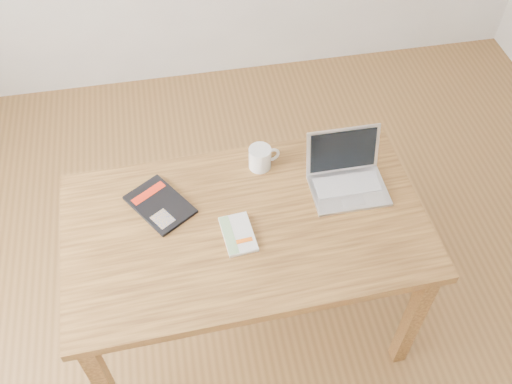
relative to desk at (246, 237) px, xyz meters
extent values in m
plane|color=brown|center=(0.14, -0.15, -0.66)|extent=(4.00, 4.00, 0.00)
cube|color=brown|center=(0.00, 0.00, 0.07)|extent=(1.38, 0.81, 0.04)
cube|color=brown|center=(-0.61, -0.35, -0.31)|extent=(0.06, 0.06, 0.71)
cube|color=brown|center=(0.63, -0.31, -0.31)|extent=(0.06, 0.06, 0.71)
cube|color=brown|center=(-0.63, 0.31, -0.31)|extent=(0.06, 0.06, 0.71)
cube|color=brown|center=(0.61, 0.35, -0.31)|extent=(0.06, 0.06, 0.71)
cube|color=silver|center=(-0.04, -0.05, 0.10)|extent=(0.12, 0.19, 0.01)
cube|color=white|center=(-0.04, -0.05, 0.10)|extent=(0.12, 0.18, 0.01)
cube|color=#7EA770|center=(-0.07, -0.05, 0.10)|extent=(0.05, 0.18, 0.00)
cube|color=#D25A0E|center=(-0.02, -0.09, 0.10)|extent=(0.06, 0.02, 0.00)
cube|color=black|center=(-0.31, 0.14, 0.10)|extent=(0.28, 0.30, 0.01)
cube|color=#B8200D|center=(-0.35, 0.20, 0.10)|extent=(0.14, 0.11, 0.00)
cube|color=gray|center=(-0.30, 0.07, 0.10)|extent=(0.09, 0.10, 0.00)
cube|color=silver|center=(0.42, 0.08, 0.10)|extent=(0.29, 0.20, 0.01)
cube|color=#B9B9BC|center=(0.42, 0.10, 0.10)|extent=(0.25, 0.11, 0.00)
cube|color=#BCBCC1|center=(0.42, 0.02, 0.10)|extent=(0.09, 0.04, 0.00)
cube|color=silver|center=(0.42, 0.20, 0.20)|extent=(0.29, 0.05, 0.19)
cube|color=black|center=(0.42, 0.20, 0.20)|extent=(0.26, 0.04, 0.17)
cylinder|color=white|center=(0.11, 0.27, 0.14)|extent=(0.09, 0.09, 0.10)
cylinder|color=black|center=(0.11, 0.27, 0.18)|extent=(0.07, 0.07, 0.01)
torus|color=white|center=(0.16, 0.28, 0.14)|extent=(0.07, 0.02, 0.07)
camera|label=1|loc=(-0.20, -1.25, 1.80)|focal=40.00mm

